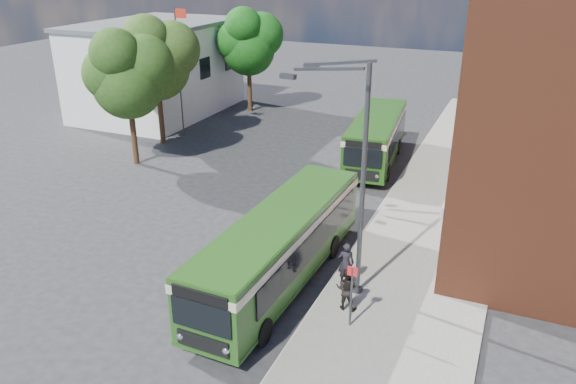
% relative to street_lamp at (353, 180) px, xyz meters
% --- Properties ---
extents(ground, '(120.00, 120.00, 0.00)m').
position_rel_street_lamp_xyz_m(ground, '(-4.84, 2.00, -4.79)').
color(ground, '#27272A').
rests_on(ground, ground).
extents(pavement, '(6.00, 48.00, 0.15)m').
position_rel_street_lamp_xyz_m(pavement, '(2.16, 10.00, -4.72)').
color(pavement, gray).
rests_on(pavement, ground).
extents(kerb_line, '(0.12, 48.00, 0.01)m').
position_rel_street_lamp_xyz_m(kerb_line, '(-0.89, 10.00, -4.79)').
color(kerb_line, beige).
rests_on(kerb_line, ground).
extents(white_building, '(9.40, 13.40, 7.30)m').
position_rel_street_lamp_xyz_m(white_building, '(-22.84, 20.00, -1.13)').
color(white_building, silver).
rests_on(white_building, ground).
extents(flagpole, '(0.95, 0.10, 9.00)m').
position_rel_street_lamp_xyz_m(flagpole, '(-17.29, 15.00, 0.15)').
color(flagpole, '#3A3C3F').
rests_on(flagpole, ground).
extents(street_lamp, '(2.96, 2.38, 9.00)m').
position_rel_street_lamp_xyz_m(street_lamp, '(0.00, 0.00, 0.00)').
color(street_lamp, '#3A3C3F').
rests_on(street_lamp, ground).
extents(bus_stop_sign, '(0.35, 0.08, 2.52)m').
position_rel_street_lamp_xyz_m(bus_stop_sign, '(0.76, -2.20, -3.28)').
color(bus_stop_sign, '#3A3C3F').
rests_on(bus_stop_sign, ground).
extents(bus_front, '(2.93, 11.53, 3.02)m').
position_rel_street_lamp_xyz_m(bus_front, '(-2.75, -0.36, -2.96)').
color(bus_front, '#245018').
rests_on(bus_front, ground).
extents(bus_rear, '(3.57, 10.04, 3.02)m').
position_rel_street_lamp_xyz_m(bus_rear, '(-2.98, 15.01, -2.96)').
color(bus_rear, '#1F4D13').
rests_on(bus_rear, ground).
extents(pedestrian_a, '(0.78, 0.66, 1.80)m').
position_rel_street_lamp_xyz_m(pedestrian_a, '(-0.24, 0.36, -3.74)').
color(pedestrian_a, black).
rests_on(pedestrian_a, pavement).
extents(pedestrian_b, '(0.86, 0.69, 1.69)m').
position_rel_street_lamp_xyz_m(pedestrian_b, '(0.31, -1.27, -3.79)').
color(pedestrian_b, black).
rests_on(pedestrian_b, pavement).
extents(tree_left, '(5.02, 4.77, 8.47)m').
position_rel_street_lamp_xyz_m(tree_left, '(-16.78, 8.75, 0.96)').
color(tree_left, '#352413').
rests_on(tree_left, ground).
extents(tree_mid, '(5.23, 4.97, 8.83)m').
position_rel_street_lamp_xyz_m(tree_mid, '(-17.67, 12.92, 1.20)').
color(tree_mid, '#352413').
rests_on(tree_mid, ground).
extents(tree_right, '(5.06, 4.81, 8.54)m').
position_rel_street_lamp_xyz_m(tree_right, '(-16.03, 23.25, 1.00)').
color(tree_right, '#352413').
rests_on(tree_right, ground).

